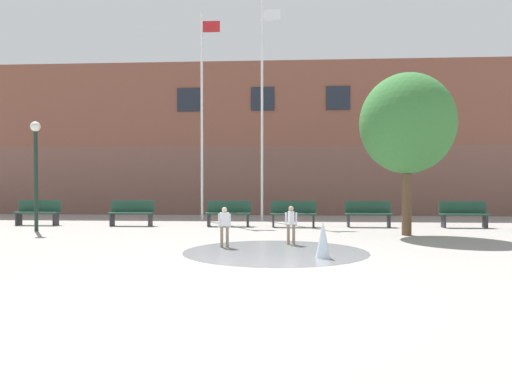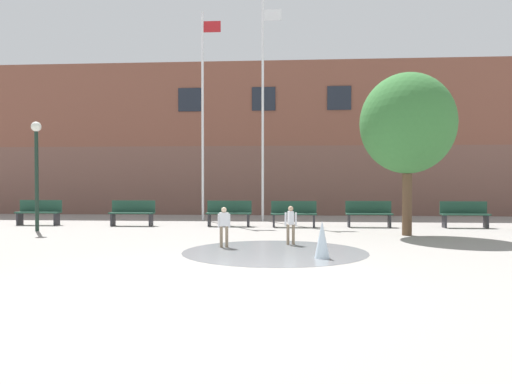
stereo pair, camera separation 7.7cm
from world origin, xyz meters
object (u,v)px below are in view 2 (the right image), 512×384
at_px(park_bench_far_left, 39,212).
at_px(park_bench_far_right, 465,214).
at_px(park_bench_near_trashcan, 369,213).
at_px(child_running, 224,224).
at_px(park_bench_left_of_flagpoles, 132,212).
at_px(park_bench_under_left_flagpole, 229,213).
at_px(park_bench_center, 294,213).
at_px(flagpole_left, 203,110).
at_px(lamp_post_left_lane, 36,159).
at_px(street_tree_near_building, 408,124).
at_px(child_with_pink_shirt, 291,222).
at_px(flagpole_right, 263,104).

xyz_separation_m(park_bench_far_left, park_bench_far_right, (15.22, 0.03, 0.00)).
bearing_deg(park_bench_near_trashcan, park_bench_far_left, -179.78).
bearing_deg(child_running, park_bench_far_right, 20.25).
bearing_deg(child_running, park_bench_far_left, 127.22).
bearing_deg(child_running, park_bench_left_of_flagpoles, 110.00).
height_order(park_bench_under_left_flagpole, park_bench_near_trashcan, same).
bearing_deg(park_bench_near_trashcan, park_bench_center, -176.25).
bearing_deg(flagpole_left, park_bench_far_left, -155.24).
height_order(park_bench_near_trashcan, lamp_post_left_lane, lamp_post_left_lane).
distance_m(lamp_post_left_lane, street_tree_near_building, 11.66).
bearing_deg(park_bench_left_of_flagpoles, child_running, -53.67).
height_order(park_bench_left_of_flagpoles, street_tree_near_building, street_tree_near_building).
distance_m(park_bench_far_left, lamp_post_left_lane, 3.05).
bearing_deg(park_bench_near_trashcan, park_bench_under_left_flagpole, -179.70).
bearing_deg(flagpole_left, park_bench_under_left_flagpole, -61.85).
bearing_deg(park_bench_under_left_flagpole, child_with_pink_shirt, -66.16).
relative_size(park_bench_center, park_bench_far_right, 1.00).
bearing_deg(park_bench_center, lamp_post_left_lane, -166.12).
distance_m(park_bench_left_of_flagpoles, park_bench_under_left_flagpole, 3.50).
bearing_deg(park_bench_far_right, street_tree_near_building, -134.57).
xyz_separation_m(park_bench_far_right, child_running, (-7.61, -5.65, 0.10)).
xyz_separation_m(park_bench_far_left, child_with_pink_shirt, (9.23, -4.99, 0.10)).
bearing_deg(park_bench_far_left, flagpole_right, 17.79).
bearing_deg(park_bench_near_trashcan, child_with_pink_shirt, -118.43).
relative_size(park_bench_under_left_flagpole, street_tree_near_building, 0.33).
relative_size(park_bench_left_of_flagpoles, flagpole_left, 0.19).
bearing_deg(child_with_pink_shirt, park_bench_left_of_flagpoles, 36.97).
distance_m(park_bench_far_left, park_bench_far_right, 15.22).
relative_size(park_bench_left_of_flagpoles, park_bench_far_right, 1.00).
xyz_separation_m(park_bench_near_trashcan, street_tree_near_building, (0.73, -2.59, 2.84)).
bearing_deg(park_bench_left_of_flagpoles, park_bench_center, -0.72).
bearing_deg(park_bench_far_left, child_with_pink_shirt, -28.38).
height_order(park_bench_far_left, street_tree_near_building, street_tree_near_building).
xyz_separation_m(park_bench_under_left_flagpole, child_running, (0.59, -5.64, 0.10)).
distance_m(child_with_pink_shirt, street_tree_near_building, 5.03).
distance_m(park_bench_under_left_flagpole, park_bench_far_right, 8.20).
relative_size(park_bench_far_left, flagpole_left, 0.19).
xyz_separation_m(park_bench_left_of_flagpoles, park_bench_center, (5.81, -0.07, 0.00)).
xyz_separation_m(park_bench_far_left, park_bench_center, (9.33, -0.13, 0.00)).
distance_m(park_bench_left_of_flagpoles, park_bench_center, 5.81).
bearing_deg(street_tree_near_building, park_bench_far_right, 45.43).
relative_size(park_bench_far_left, park_bench_far_right, 1.00).
bearing_deg(park_bench_far_right, child_with_pink_shirt, -140.06).
bearing_deg(street_tree_near_building, lamp_post_left_lane, 178.12).
bearing_deg(park_bench_left_of_flagpoles, park_bench_under_left_flagpole, 1.20).
bearing_deg(park_bench_far_right, park_bench_center, -178.50).
bearing_deg(flagpole_left, park_bench_center, -36.46).
distance_m(park_bench_center, park_bench_far_right, 5.89).
height_order(flagpole_left, flagpole_right, flagpole_right).
bearing_deg(street_tree_near_building, flagpole_left, 143.83).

